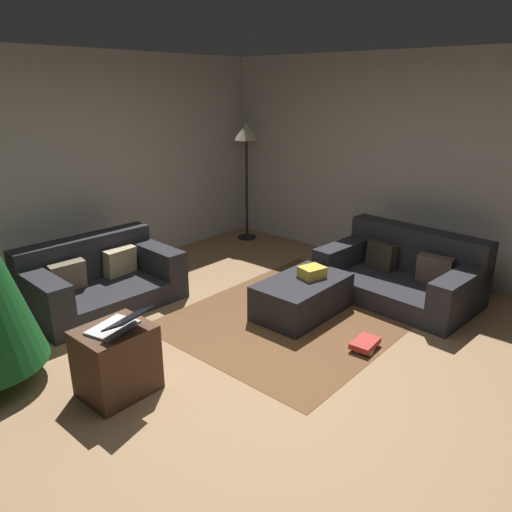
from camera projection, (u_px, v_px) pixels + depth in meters
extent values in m
plane|color=#93704C|center=(263.00, 379.00, 3.84)|extent=(6.40, 6.40, 0.00)
cube|color=#BCB7B2|center=(49.00, 172.00, 5.36)|extent=(6.40, 0.12, 2.60)
cube|color=#B5B0AB|center=(438.00, 168.00, 5.62)|extent=(0.12, 6.40, 2.60)
cube|color=#26262B|center=(105.00, 295.00, 5.09)|extent=(1.56, 1.01, 0.23)
cube|color=#26262B|center=(85.00, 257.00, 5.21)|extent=(1.52, 0.32, 0.46)
cube|color=#26262B|center=(154.00, 257.00, 5.44)|extent=(0.29, 0.95, 0.29)
cube|color=#26262B|center=(41.00, 290.00, 4.58)|extent=(0.29, 0.95, 0.29)
cube|color=tan|center=(120.00, 261.00, 5.31)|extent=(0.37, 0.17, 0.31)
cube|color=brown|center=(67.00, 276.00, 4.90)|extent=(0.37, 0.18, 0.31)
cube|color=#26262B|center=(396.00, 288.00, 5.27)|extent=(1.11, 1.68, 0.22)
cube|color=#26262B|center=(417.00, 250.00, 5.39)|extent=(0.36, 1.62, 0.49)
cube|color=#26262B|center=(461.00, 286.00, 4.73)|extent=(1.00, 0.32, 0.26)
cube|color=#26262B|center=(346.00, 253.00, 5.65)|extent=(1.00, 0.32, 0.26)
cube|color=brown|center=(435.00, 270.00, 5.08)|extent=(0.16, 0.37, 0.31)
cube|color=#372D24|center=(382.00, 255.00, 5.51)|extent=(0.23, 0.38, 0.31)
cube|color=#26262B|center=(302.00, 297.00, 4.90)|extent=(1.00, 0.60, 0.37)
cube|color=gold|center=(312.00, 272.00, 4.88)|extent=(0.28, 0.26, 0.11)
cube|color=black|center=(310.00, 270.00, 5.06)|extent=(0.06, 0.16, 0.02)
cube|color=#4C3323|center=(117.00, 361.00, 3.60)|extent=(0.52, 0.44, 0.53)
cube|color=silver|center=(113.00, 327.00, 3.51)|extent=(0.39, 0.31, 0.02)
cube|color=black|center=(129.00, 318.00, 3.40)|extent=(0.38, 0.29, 0.11)
cube|color=beige|center=(366.00, 347.00, 4.28)|extent=(0.28, 0.21, 0.03)
cube|color=#B7332D|center=(365.00, 343.00, 4.26)|extent=(0.29, 0.20, 0.05)
cylinder|color=black|center=(247.00, 237.00, 7.39)|extent=(0.28, 0.28, 0.02)
cylinder|color=black|center=(247.00, 190.00, 7.15)|extent=(0.04, 0.04, 1.47)
cone|color=beige|center=(246.00, 131.00, 6.86)|extent=(0.36, 0.36, 0.24)
cube|color=brown|center=(302.00, 313.00, 4.96)|extent=(2.60, 2.00, 0.01)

